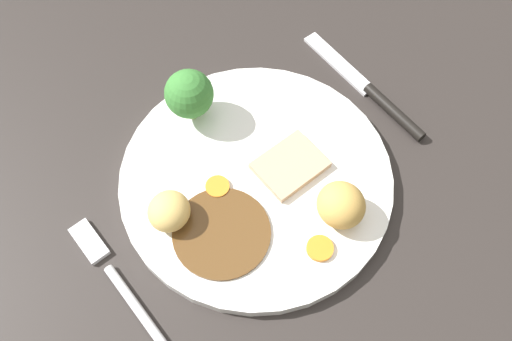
# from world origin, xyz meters

# --- Properties ---
(dining_table) EXTENTS (1.20, 0.84, 0.04)m
(dining_table) POSITION_xyz_m (0.00, 0.00, 0.02)
(dining_table) COLOR #2B2623
(dining_table) RESTS_ON ground
(dinner_plate) EXTENTS (0.28, 0.28, 0.01)m
(dinner_plate) POSITION_xyz_m (-0.01, -0.01, 0.04)
(dinner_plate) COLOR white
(dinner_plate) RESTS_ON dining_table
(gravy_pool) EXTENTS (0.09, 0.09, 0.00)m
(gravy_pool) POSITION_xyz_m (-0.07, -0.03, 0.05)
(gravy_pool) COLOR #563819
(gravy_pool) RESTS_ON dinner_plate
(meat_slice_main) EXTENTS (0.07, 0.06, 0.01)m
(meat_slice_main) POSITION_xyz_m (0.03, -0.02, 0.05)
(meat_slice_main) COLOR tan
(meat_slice_main) RESTS_ON dinner_plate
(roast_potato_left) EXTENTS (0.05, 0.05, 0.04)m
(roast_potato_left) POSITION_xyz_m (0.02, -0.09, 0.07)
(roast_potato_left) COLOR tan
(roast_potato_left) RESTS_ON dinner_plate
(roast_potato_right) EXTENTS (0.06, 0.06, 0.03)m
(roast_potato_right) POSITION_xyz_m (-0.10, 0.02, 0.07)
(roast_potato_right) COLOR #D8B260
(roast_potato_right) RESTS_ON dinner_plate
(carrot_coin_front) EXTENTS (0.02, 0.02, 0.00)m
(carrot_coin_front) POSITION_xyz_m (-0.04, 0.01, 0.05)
(carrot_coin_front) COLOR orange
(carrot_coin_front) RESTS_ON dinner_plate
(carrot_coin_back) EXTENTS (0.03, 0.03, 0.00)m
(carrot_coin_back) POSITION_xyz_m (-0.02, -0.10, 0.05)
(carrot_coin_back) COLOR orange
(carrot_coin_back) RESTS_ON dinner_plate
(broccoli_floret) EXTENTS (0.05, 0.05, 0.06)m
(broccoli_floret) POSITION_xyz_m (-0.01, 0.10, 0.09)
(broccoli_floret) COLOR #8CB766
(broccoli_floret) RESTS_ON dinner_plate
(fork) EXTENTS (0.02, 0.15, 0.01)m
(fork) POSITION_xyz_m (-0.17, 0.01, 0.04)
(fork) COLOR silver
(fork) RESTS_ON dining_table
(knife) EXTENTS (0.03, 0.19, 0.01)m
(knife) POSITION_xyz_m (0.16, -0.01, 0.04)
(knife) COLOR black
(knife) RESTS_ON dining_table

